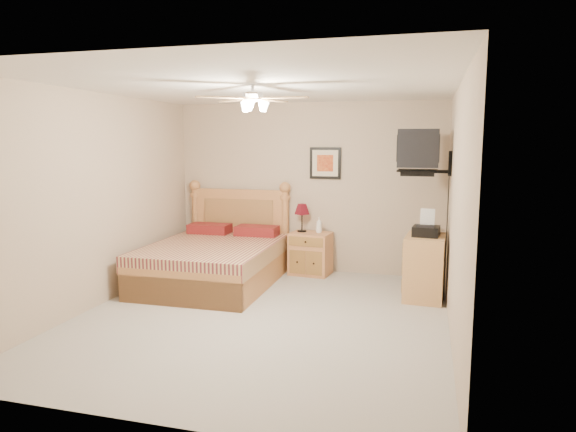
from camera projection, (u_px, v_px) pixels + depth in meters
name	position (u px, v px, depth m)	size (l,w,h in m)	color
floor	(261.00, 318.00, 5.67)	(4.50, 4.50, 0.00)	#9D978E
ceiling	(259.00, 86.00, 5.31)	(4.00, 4.50, 0.04)	white
wall_back	(307.00, 188.00, 7.64)	(4.00, 0.04, 2.50)	tan
wall_front	(151.00, 247.00, 3.34)	(4.00, 0.04, 2.50)	tan
wall_left	(98.00, 200.00, 6.01)	(0.04, 4.50, 2.50)	tan
wall_right	(456.00, 212.00, 4.97)	(0.04, 4.50, 2.50)	tan
bed	(213.00, 236.00, 6.91)	(1.58, 2.07, 1.34)	#C48049
nightstand	(310.00, 253.00, 7.51)	(0.57, 0.43, 0.62)	#BE7A49
table_lamp	(302.00, 218.00, 7.53)	(0.22, 0.22, 0.41)	#590C18
lotion_bottle	(319.00, 225.00, 7.46)	(0.09, 0.09, 0.23)	white
framed_picture	(325.00, 163.00, 7.49)	(0.46, 0.04, 0.46)	black
dresser	(425.00, 267.00, 6.33)	(0.46, 0.67, 0.79)	tan
fax_machine	(426.00, 223.00, 6.22)	(0.31, 0.33, 0.33)	black
magazine_lower	(424.00, 231.00, 6.54)	(0.20, 0.26, 0.02)	tan
magazine_upper	(427.00, 229.00, 6.55)	(0.20, 0.27, 0.02)	tan
wall_tv	(431.00, 152.00, 6.23)	(0.56, 0.46, 0.58)	black
ceiling_fan	(253.00, 98.00, 5.14)	(1.14, 1.14, 0.28)	white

